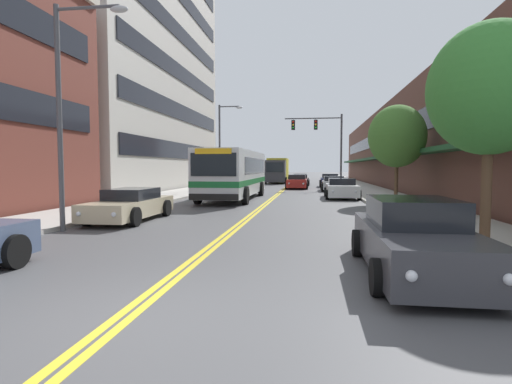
# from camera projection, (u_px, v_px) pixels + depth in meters

# --- Properties ---
(ground_plane) EXTENTS (240.00, 240.00, 0.00)m
(ground_plane) POSITION_uv_depth(u_px,v_px,m) (288.00, 186.00, 41.97)
(ground_plane) COLOR #4C4C4F
(sidewalk_left) EXTENTS (3.53, 106.00, 0.14)m
(sidewalk_left) POSITION_uv_depth(u_px,v_px,m) (220.00, 185.00, 42.97)
(sidewalk_left) COLOR #B2ADA5
(sidewalk_left) RESTS_ON ground_plane
(sidewalk_right) EXTENTS (3.53, 106.00, 0.14)m
(sidewalk_right) POSITION_uv_depth(u_px,v_px,m) (358.00, 186.00, 40.96)
(sidewalk_right) COLOR #B2ADA5
(sidewalk_right) RESTS_ON ground_plane
(centre_line) EXTENTS (0.34, 106.00, 0.01)m
(centre_line) POSITION_uv_depth(u_px,v_px,m) (288.00, 186.00, 41.97)
(centre_line) COLOR yellow
(centre_line) RESTS_ON ground_plane
(office_tower_left) EXTENTS (12.08, 26.07, 31.41)m
(office_tower_left) POSITION_uv_depth(u_px,v_px,m) (117.00, 17.00, 36.39)
(office_tower_left) COLOR #BCB7AD
(office_tower_left) RESTS_ON ground_plane
(storefront_row_right) EXTENTS (9.10, 68.00, 7.96)m
(storefront_row_right) POSITION_uv_depth(u_px,v_px,m) (420.00, 148.00, 39.89)
(storefront_row_right) COLOR brown
(storefront_row_right) RESTS_ON ground_plane
(city_bus) EXTENTS (2.96, 10.98, 3.01)m
(city_bus) POSITION_uv_depth(u_px,v_px,m) (235.00, 172.00, 25.41)
(city_bus) COLOR silver
(city_bus) RESTS_ON ground_plane
(car_charcoal_parked_left_near) EXTENTS (2.14, 4.52, 1.45)m
(car_charcoal_parked_left_near) POSITION_uv_depth(u_px,v_px,m) (232.00, 183.00, 35.08)
(car_charcoal_parked_left_near) COLOR #232328
(car_charcoal_parked_left_near) RESTS_ON ground_plane
(car_beige_parked_left_mid) EXTENTS (1.99, 4.92, 1.21)m
(car_beige_parked_left_mid) POSITION_uv_depth(u_px,v_px,m) (130.00, 205.00, 15.20)
(car_beige_parked_left_mid) COLOR #BCAD89
(car_beige_parked_left_mid) RESTS_ON ground_plane
(car_dark_grey_parked_right_foreground) EXTENTS (2.01, 4.76, 1.43)m
(car_dark_grey_parked_right_foreground) POSITION_uv_depth(u_px,v_px,m) (414.00, 239.00, 7.59)
(car_dark_grey_parked_right_foreground) COLOR #38383D
(car_dark_grey_parked_right_foreground) RESTS_ON ground_plane
(car_white_parked_right_mid) EXTENTS (2.16, 4.58, 1.30)m
(car_white_parked_right_mid) POSITION_uv_depth(u_px,v_px,m) (342.00, 189.00, 26.07)
(car_white_parked_right_mid) COLOR white
(car_white_parked_right_mid) RESTS_ON ground_plane
(car_silver_parked_right_far) EXTENTS (2.14, 4.59, 1.26)m
(car_silver_parked_right_far) POSITION_uv_depth(u_px,v_px,m) (334.00, 184.00, 34.16)
(car_silver_parked_right_far) COLOR #B7B7BC
(car_silver_parked_right_far) RESTS_ON ground_plane
(car_navy_parked_right_end) EXTENTS (2.08, 4.36, 1.34)m
(car_navy_parked_right_end) POSITION_uv_depth(u_px,v_px,m) (330.00, 181.00, 40.77)
(car_navy_parked_right_end) COLOR #19234C
(car_navy_parked_right_end) RESTS_ON ground_plane
(car_black_moving_lead) EXTENTS (2.15, 4.70, 1.21)m
(car_black_moving_lead) POSITION_uv_depth(u_px,v_px,m) (300.00, 180.00, 44.16)
(car_black_moving_lead) COLOR black
(car_black_moving_lead) RESTS_ON ground_plane
(car_red_moving_second) EXTENTS (2.06, 4.23, 1.32)m
(car_red_moving_second) POSITION_uv_depth(u_px,v_px,m) (297.00, 182.00, 37.44)
(car_red_moving_second) COLOR maroon
(car_red_moving_second) RESTS_ON ground_plane
(car_champagne_moving_third) EXTENTS (2.12, 4.53, 1.19)m
(car_champagne_moving_third) POSITION_uv_depth(u_px,v_px,m) (300.00, 179.00, 50.58)
(car_champagne_moving_third) COLOR beige
(car_champagne_moving_third) RESTS_ON ground_plane
(box_truck) EXTENTS (2.73, 7.14, 3.13)m
(box_truck) POSITION_uv_depth(u_px,v_px,m) (277.00, 170.00, 50.23)
(box_truck) COLOR #38383D
(box_truck) RESTS_ON ground_plane
(traffic_signal_mast) EXTENTS (5.35, 0.38, 6.94)m
(traffic_signal_mast) POSITION_uv_depth(u_px,v_px,m) (322.00, 136.00, 37.27)
(traffic_signal_mast) COLOR #47474C
(traffic_signal_mast) RESTS_ON ground_plane
(street_lamp_left_near) EXTENTS (2.41, 0.28, 7.00)m
(street_lamp_left_near) POSITION_uv_depth(u_px,v_px,m) (70.00, 96.00, 12.32)
(street_lamp_left_near) COLOR #47474C
(street_lamp_left_near) RESTS_ON ground_plane
(street_lamp_left_far) EXTENTS (2.05, 0.28, 7.28)m
(street_lamp_left_far) POSITION_uv_depth(u_px,v_px,m) (223.00, 140.00, 33.88)
(street_lamp_left_far) COLOR #47474C
(street_lamp_left_far) RESTS_ON ground_plane
(street_tree_right_near) EXTENTS (2.86, 2.86, 5.32)m
(street_tree_right_near) POSITION_uv_depth(u_px,v_px,m) (490.00, 89.00, 9.47)
(street_tree_right_near) COLOR brown
(street_tree_right_near) RESTS_ON sidewalk_right
(street_tree_right_mid) EXTENTS (3.15, 3.15, 5.34)m
(street_tree_right_mid) POSITION_uv_depth(u_px,v_px,m) (397.00, 136.00, 22.18)
(street_tree_right_mid) COLOR brown
(street_tree_right_mid) RESTS_ON sidewalk_right
(fire_hydrant) EXTENTS (0.33, 0.25, 0.85)m
(fire_hydrant) POSITION_uv_depth(u_px,v_px,m) (415.00, 211.00, 13.32)
(fire_hydrant) COLOR red
(fire_hydrant) RESTS_ON sidewalk_right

